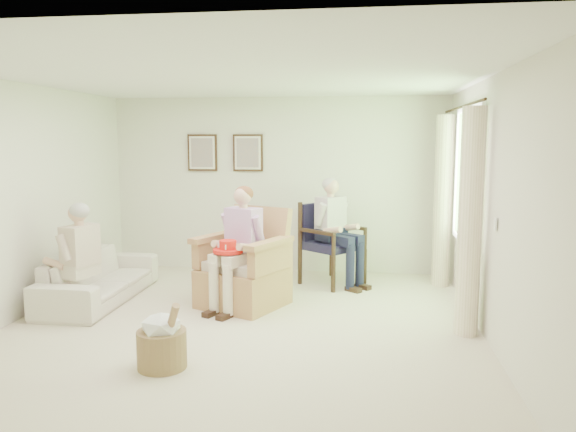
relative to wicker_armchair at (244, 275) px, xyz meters
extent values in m
plane|color=beige|center=(0.14, -0.89, -0.37)|extent=(5.50, 5.50, 0.00)
cube|color=silver|center=(0.14, 1.86, 0.93)|extent=(5.00, 0.04, 2.60)
cube|color=silver|center=(0.14, -3.64, 0.93)|extent=(5.00, 0.04, 2.60)
cube|color=silver|center=(-2.36, -0.89, 0.93)|extent=(0.04, 5.50, 2.60)
cube|color=silver|center=(2.64, -0.89, 0.93)|extent=(0.04, 5.50, 2.60)
cube|color=white|center=(0.14, -0.89, 2.23)|extent=(5.00, 5.50, 0.02)
cube|color=#2D6B23|center=(2.61, 0.31, 1.18)|extent=(0.02, 1.40, 1.50)
cube|color=white|center=(2.60, 0.31, 1.96)|extent=(0.04, 1.52, 0.06)
cube|color=white|center=(2.60, 0.31, 0.40)|extent=(0.04, 1.52, 0.06)
cylinder|color=#382114|center=(2.51, 0.31, 1.98)|extent=(0.03, 2.50, 0.03)
cylinder|color=#FCE7C5|center=(2.47, -0.67, 0.78)|extent=(0.34, 0.34, 2.30)
cylinder|color=#FCE7C5|center=(2.47, 1.29, 0.78)|extent=(0.34, 0.34, 2.30)
cube|color=#382114|center=(-1.01, 1.83, 1.41)|extent=(0.45, 0.03, 0.55)
cube|color=silver|center=(-1.01, 1.80, 1.41)|extent=(0.39, 0.01, 0.49)
cube|color=tan|center=(-1.01, 1.80, 1.41)|extent=(0.33, 0.01, 0.43)
cube|color=#382114|center=(-0.31, 1.83, 1.41)|extent=(0.45, 0.03, 0.55)
cube|color=silver|center=(-0.31, 1.80, 1.41)|extent=(0.39, 0.01, 0.49)
cube|color=tan|center=(-0.31, 1.80, 1.41)|extent=(0.33, 0.01, 0.43)
cube|color=tan|center=(0.00, -0.04, -0.14)|extent=(0.87, 0.85, 0.46)
cube|color=beige|center=(0.00, -0.07, 0.14)|extent=(0.67, 0.65, 0.11)
cube|color=tan|center=(0.00, 0.32, 0.46)|extent=(0.80, 0.25, 0.68)
cube|color=tan|center=(-0.40, -0.04, 0.26)|extent=(0.11, 0.78, 0.33)
cube|color=tan|center=(0.40, -0.04, 0.26)|extent=(0.11, 0.78, 0.33)
cylinder|color=black|center=(0.67, 0.84, -0.13)|extent=(0.06, 0.06, 0.48)
cylinder|color=black|center=(1.33, 0.84, -0.13)|extent=(0.06, 0.06, 0.48)
cylinder|color=black|center=(0.67, 1.45, -0.13)|extent=(0.06, 0.06, 0.48)
cylinder|color=black|center=(1.33, 1.45, -0.13)|extent=(0.06, 0.06, 0.48)
cube|color=#1B1836|center=(1.00, 1.14, 0.16)|extent=(0.63, 0.61, 0.11)
cube|color=#1B1836|center=(1.00, 1.44, 0.46)|extent=(0.59, 0.08, 0.55)
imported|color=silver|center=(-1.81, -0.04, -0.08)|extent=(1.97, 0.77, 0.58)
cube|color=beige|center=(0.00, -0.07, 0.30)|extent=(0.40, 0.26, 0.16)
cube|color=#D09ADA|center=(0.00, -0.05, 0.58)|extent=(0.39, 0.24, 0.46)
sphere|color=#DDAD8E|center=(0.00, -0.06, 0.95)|extent=(0.21, 0.21, 0.21)
ellipsoid|color=brown|center=(0.00, -0.04, 0.98)|extent=(0.22, 0.22, 0.18)
cube|color=beige|center=(-0.10, -0.29, 0.25)|extent=(0.14, 0.44, 0.13)
cube|color=beige|center=(0.10, -0.29, 0.25)|extent=(0.14, 0.44, 0.13)
cylinder|color=beige|center=(-0.10, -0.49, -0.05)|extent=(0.12, 0.12, 0.57)
cylinder|color=beige|center=(0.10, -0.49, -0.05)|extent=(0.12, 0.12, 0.57)
cube|color=#171A34|center=(1.00, 1.14, 0.33)|extent=(0.40, 0.26, 0.16)
cube|color=silver|center=(1.00, 1.16, 0.61)|extent=(0.39, 0.24, 0.46)
sphere|color=#DDAD8E|center=(1.00, 1.15, 0.98)|extent=(0.21, 0.21, 0.21)
ellipsoid|color=#B7B2AD|center=(1.00, 1.18, 1.00)|extent=(0.22, 0.22, 0.18)
cube|color=#171A34|center=(0.90, 0.92, 0.28)|extent=(0.14, 0.44, 0.13)
cube|color=#171A34|center=(1.10, 0.92, 0.28)|extent=(0.14, 0.44, 0.13)
cylinder|color=#171A34|center=(0.90, 0.72, -0.04)|extent=(0.12, 0.12, 0.60)
cylinder|color=#171A34|center=(1.10, 0.72, -0.04)|extent=(0.12, 0.12, 0.60)
cube|color=beige|center=(-1.81, -0.52, 0.14)|extent=(0.42, 0.26, 0.16)
cube|color=beige|center=(-1.81, -0.50, 0.42)|extent=(0.41, 0.24, 0.46)
sphere|color=#DDAD8E|center=(-1.81, -0.51, 0.79)|extent=(0.21, 0.21, 0.21)
ellipsoid|color=#B7B2AD|center=(-1.81, -0.49, 0.81)|extent=(0.22, 0.22, 0.18)
cube|color=beige|center=(-1.91, -0.74, 0.09)|extent=(0.14, 0.44, 0.13)
cube|color=beige|center=(-1.71, -0.74, 0.09)|extent=(0.14, 0.44, 0.13)
cylinder|color=beige|center=(-1.91, -0.94, -0.14)|extent=(0.12, 0.12, 0.41)
cylinder|color=beige|center=(-1.71, -0.94, -0.14)|extent=(0.12, 0.12, 0.41)
cylinder|color=red|center=(-0.11, -0.33, 0.35)|extent=(0.34, 0.34, 0.04)
cylinder|color=red|center=(-0.11, -0.33, 0.41)|extent=(0.19, 0.19, 0.12)
cube|color=white|center=(-0.01, -0.33, 0.41)|extent=(0.04, 0.01, 0.05)
cube|color=white|center=(-0.11, -0.23, 0.41)|extent=(0.01, 0.04, 0.05)
cube|color=white|center=(-0.21, -0.33, 0.41)|extent=(0.05, 0.01, 0.05)
cube|color=white|center=(-0.11, -0.43, 0.41)|extent=(0.01, 0.05, 0.05)
cylinder|color=tan|center=(-0.31, -1.94, -0.20)|extent=(0.57, 0.57, 0.33)
ellipsoid|color=white|center=(-0.31, -1.94, 0.01)|extent=(0.38, 0.38, 0.23)
cylinder|color=#A57F56|center=(-0.22, -1.99, 0.01)|extent=(0.17, 0.31, 0.50)
camera|label=1|loc=(1.39, -6.44, 1.61)|focal=35.00mm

